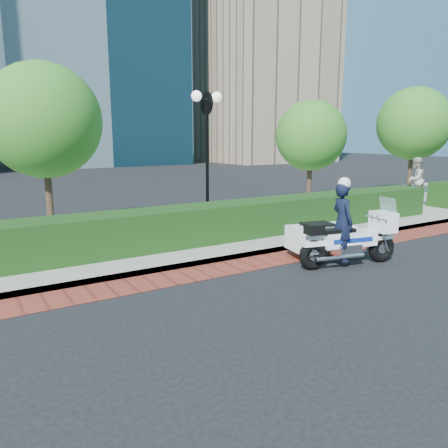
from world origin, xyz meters
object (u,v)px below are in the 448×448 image
lamppost (207,138)px  tree_c (311,136)px  pedestrian (415,180)px  police_motorcycle (336,233)px  tree_b (43,121)px  tree_d (414,124)px

lamppost → tree_c: 5.65m
pedestrian → police_motorcycle: bearing=18.5°
tree_b → police_motorcycle: bearing=-47.7°
lamppost → police_motorcycle: lamppost is taller
police_motorcycle → pedestrian: (9.78, 4.72, 0.41)m
pedestrian → tree_c: bearing=-20.6°
tree_c → tree_d: tree_d is taller
tree_c → tree_d: size_ratio=0.83×
police_motorcycle → tree_d: bearing=40.5°
lamppost → tree_d: bearing=6.2°
tree_c → pedestrian: (5.20, -1.23, -1.91)m
lamppost → tree_c: bearing=13.3°
lamppost → tree_b: size_ratio=0.86×
tree_c → police_motorcycle: (-4.58, -5.95, -2.33)m
tree_b → police_motorcycle: tree_b is taller
tree_b → tree_c: (10.00, -0.00, -0.39)m
police_motorcycle → lamppost: bearing=113.4°
tree_d → police_motorcycle: tree_d is taller
tree_c → police_motorcycle: tree_c is taller
tree_b → tree_c: 10.01m
tree_c → tree_b: bearing=180.0°
lamppost → police_motorcycle: 5.24m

